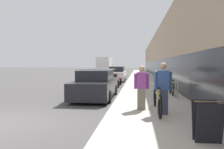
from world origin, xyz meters
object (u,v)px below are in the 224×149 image
Objects in this scene: person_rider at (163,88)px; sandwich_board_sign at (207,121)px; tandem_bicycle at (157,100)px; person_bystander at (141,88)px; cruiser_bike_nearest at (172,88)px; moving_truck at (105,66)px; bike_rack_hoop at (177,88)px; parked_sedan_curbside at (96,85)px; vintage_roadster_curbside at (109,81)px; parked_sedan_far at (117,74)px.

sandwich_board_sign is (0.66, -2.58, -0.43)m from person_rider.
tandem_bicycle is 3.14× the size of sandwich_board_sign.
person_bystander is at bearing 151.07° from tandem_bicycle.
sandwich_board_sign is (0.82, -2.95, 0.05)m from tandem_bicycle.
moving_truck is at bearing 106.31° from cruiser_bike_nearest.
person_rider reaches higher than bike_rack_hoop.
parked_sedan_curbside reaches higher than vintage_roadster_curbside.
bike_rack_hoop is at bearing -5.85° from parked_sedan_curbside.
bike_rack_hoop is 28.74m from moving_truck.
moving_truck is (-7.73, 26.41, 1.02)m from cruiser_bike_nearest.
person_rider is 3.78m from bike_rack_hoop.
parked_sedan_curbside is 1.07× the size of parked_sedan_far.
person_bystander is at bearing -81.26° from parked_sedan_far.
sandwich_board_sign is at bearing -77.71° from moving_truck.
cruiser_bike_nearest is 0.26× the size of moving_truck.
vintage_roadster_curbside is (-3.07, 10.13, -0.11)m from tandem_bicycle.
tandem_bicycle is 31.59m from moving_truck.
bike_rack_hoop is 4.18m from parked_sedan_curbside.
person_bystander is 4.12m from parked_sedan_curbside.
moving_truck reaches higher than person_rider.
parked_sedan_curbside is (-2.37, 3.36, -0.26)m from person_bystander.
parked_sedan_curbside is 11.89m from parked_sedan_far.
parked_sedan_far is (0.03, 11.89, 0.03)m from parked_sedan_curbside.
vintage_roadster_curbside is (-2.52, 9.82, -0.53)m from person_bystander.
sandwich_board_sign is at bearing -60.47° from parked_sedan_curbside.
vintage_roadster_curbside is at bearing 106.56° from sandwich_board_sign.
vintage_roadster_curbside is at bearing 126.93° from cruiser_bike_nearest.
person_rider reaches higher than sandwich_board_sign.
sandwich_board_sign reaches higher than bike_rack_hoop.
cruiser_bike_nearest is at bearing 67.51° from person_bystander.
parked_sedan_curbside is (-4.16, 0.43, 0.05)m from bike_rack_hoop.
vintage_roadster_curbside is 0.67× the size of moving_truck.
bike_rack_hoop is at bearing -74.27° from moving_truck.
person_rider is 0.37× the size of parked_sedan_curbside.
tandem_bicycle reaches higher than sandwich_board_sign.
person_bystander is 3.55m from sandwich_board_sign.
cruiser_bike_nearest is at bearing -69.80° from parked_sedan_far.
moving_truck reaches higher than parked_sedan_curbside.
cruiser_bike_nearest is 4.19m from parked_sedan_curbside.
moving_truck is at bearing 102.12° from person_rider.
cruiser_bike_nearest is (1.17, 4.48, -0.04)m from tandem_bicycle.
person_bystander reaches higher than bike_rack_hoop.
bike_rack_hoop is 0.18× the size of parked_sedan_curbside.
person_bystander is 1.94× the size of bike_rack_hoop.
moving_truck is at bearing 101.98° from tandem_bicycle.
parked_sedan_curbside is 1.15× the size of vintage_roadster_curbside.
bike_rack_hoop is 6.20m from sandwich_board_sign.
moving_truck is at bearing 103.41° from parked_sedan_far.
parked_sedan_curbside is at bearing 125.23° from person_bystander.
tandem_bicycle is 0.68× the size of vintage_roadster_curbside.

